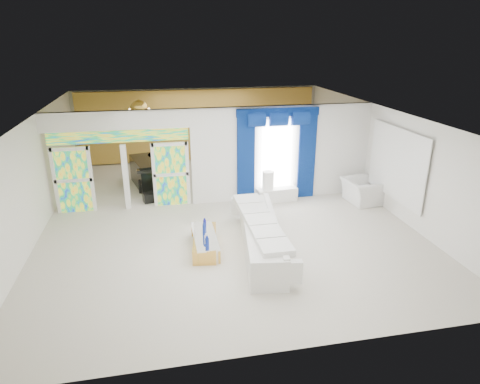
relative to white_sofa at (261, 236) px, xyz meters
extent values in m
plane|color=#B7AF9E|center=(-0.58, 2.43, -0.36)|extent=(12.00, 12.00, 0.00)
cube|color=white|center=(1.57, 3.43, 1.14)|extent=(5.70, 0.18, 3.00)
cube|color=white|center=(-3.43, 3.43, 2.36)|extent=(4.30, 0.18, 0.55)
cube|color=#994C3F|center=(-4.85, 3.43, 0.64)|extent=(0.95, 0.04, 2.00)
cube|color=#994C3F|center=(-2.00, 3.43, 0.64)|extent=(0.95, 0.04, 2.00)
cube|color=#994C3F|center=(-3.43, 3.43, 1.89)|extent=(4.00, 0.05, 0.35)
cube|color=white|center=(1.32, 3.33, 1.09)|extent=(1.00, 0.02, 2.30)
cube|color=#031146|center=(0.32, 3.30, 1.04)|extent=(0.55, 0.10, 2.80)
cube|color=#031146|center=(2.32, 3.30, 1.04)|extent=(0.55, 0.10, 2.80)
cube|color=#031146|center=(1.32, 3.30, 2.46)|extent=(2.60, 0.12, 0.25)
cube|color=white|center=(4.36, 1.43, 1.19)|extent=(0.04, 2.70, 1.90)
cube|color=#C08B2E|center=(-0.58, 8.33, 1.14)|extent=(9.70, 0.12, 2.90)
cube|color=white|center=(0.00, 0.00, 0.00)|extent=(1.35, 3.90, 0.73)
cube|color=gold|center=(-1.35, 0.30, -0.18)|extent=(0.77, 1.70, 0.36)
cube|color=white|center=(1.30, 3.09, -0.15)|extent=(1.32, 0.52, 0.43)
cylinder|color=white|center=(1.00, 3.09, 0.36)|extent=(0.36, 0.36, 0.58)
imported|color=white|center=(3.92, 2.46, 0.01)|extent=(1.11, 1.24, 0.75)
cube|color=black|center=(-2.47, 5.47, 0.11)|extent=(1.85, 2.18, 0.96)
cube|color=black|center=(-2.47, 3.87, -0.22)|extent=(0.94, 0.55, 0.30)
cube|color=tan|center=(-5.31, 5.71, 0.04)|extent=(0.64, 0.60, 0.80)
sphere|color=gold|center=(-2.88, 5.83, 2.29)|extent=(0.60, 0.60, 0.60)
cylinder|color=silver|center=(-1.34, 0.04, 0.06)|extent=(0.10, 0.10, 0.13)
cylinder|color=navy|center=(-1.36, -0.25, 0.10)|extent=(0.09, 0.09, 0.21)
cylinder|color=navy|center=(-1.29, 0.79, 0.10)|extent=(0.08, 0.08, 0.20)
cylinder|color=navy|center=(-1.36, 0.32, 0.15)|extent=(0.08, 0.08, 0.30)
cylinder|color=white|center=(-1.35, 0.52, 0.05)|extent=(0.11, 0.11, 0.10)
camera|label=1|loc=(-2.33, -8.99, 4.64)|focal=31.36mm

